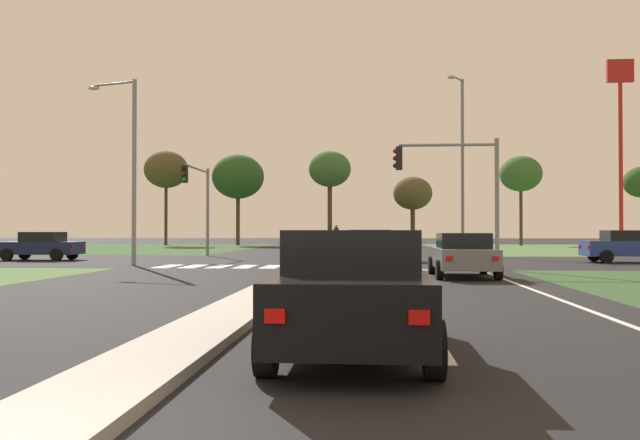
% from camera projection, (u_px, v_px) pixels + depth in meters
% --- Properties ---
extents(ground_plane, '(200.00, 200.00, 0.00)m').
position_uv_depth(ground_plane, '(322.00, 261.00, 33.79)').
color(ground_plane, black).
extents(grass_verge_far_left, '(35.00, 35.00, 0.01)m').
position_uv_depth(grass_verge_far_left, '(63.00, 248.00, 60.21)').
color(grass_verge_far_left, '#2D4C28').
rests_on(grass_verge_far_left, ground).
extents(median_island_near, '(1.20, 22.00, 0.14)m').
position_uv_depth(median_island_near, '(258.00, 298.00, 14.85)').
color(median_island_near, '#ADA89E').
rests_on(median_island_near, ground).
extents(median_island_far, '(1.20, 36.00, 0.14)m').
position_uv_depth(median_island_far, '(343.00, 247.00, 58.71)').
color(median_island_far, gray).
rests_on(median_island_far, ground).
extents(lane_dash_near, '(0.14, 2.00, 0.01)m').
position_uv_depth(lane_dash_near, '(443.00, 350.00, 8.75)').
color(lane_dash_near, silver).
rests_on(lane_dash_near, ground).
extents(lane_dash_second, '(0.14, 2.00, 0.01)m').
position_uv_depth(lane_dash_second, '(414.00, 301.00, 14.73)').
color(lane_dash_second, silver).
rests_on(lane_dash_second, ground).
extents(lane_dash_third, '(0.14, 2.00, 0.01)m').
position_uv_depth(lane_dash_third, '(402.00, 281.00, 20.71)').
color(lane_dash_third, silver).
rests_on(lane_dash_third, ground).
extents(lane_dash_fourth, '(0.14, 2.00, 0.01)m').
position_uv_depth(lane_dash_fourth, '(395.00, 270.00, 26.69)').
color(lane_dash_fourth, silver).
rests_on(lane_dash_fourth, ground).
extents(lane_dash_fifth, '(0.14, 2.00, 0.01)m').
position_uv_depth(lane_dash_fifth, '(391.00, 262.00, 32.67)').
color(lane_dash_fifth, silver).
rests_on(lane_dash_fifth, ground).
extents(edge_line_right, '(0.14, 24.00, 0.01)m').
position_uv_depth(edge_line_right, '(557.00, 299.00, 15.31)').
color(edge_line_right, silver).
rests_on(edge_line_right, ground).
extents(stop_bar_near, '(6.40, 0.50, 0.01)m').
position_uv_depth(stop_bar_near, '(403.00, 270.00, 26.51)').
color(stop_bar_near, silver).
rests_on(stop_bar_near, ground).
extents(crosswalk_bar_near, '(0.70, 2.80, 0.01)m').
position_uv_depth(crosswalk_bar_near, '(168.00, 266.00, 29.11)').
color(crosswalk_bar_near, silver).
rests_on(crosswalk_bar_near, ground).
extents(crosswalk_bar_second, '(0.70, 2.80, 0.01)m').
position_uv_depth(crosswalk_bar_second, '(194.00, 266.00, 29.02)').
color(crosswalk_bar_second, silver).
rests_on(crosswalk_bar_second, ground).
extents(crosswalk_bar_third, '(0.70, 2.80, 0.01)m').
position_uv_depth(crosswalk_bar_third, '(219.00, 267.00, 28.93)').
color(crosswalk_bar_third, silver).
rests_on(crosswalk_bar_third, ground).
extents(crosswalk_bar_fourth, '(0.70, 2.80, 0.01)m').
position_uv_depth(crosswalk_bar_fourth, '(245.00, 267.00, 28.84)').
color(crosswalk_bar_fourth, silver).
rests_on(crosswalk_bar_fourth, ground).
extents(crosswalk_bar_fifth, '(0.70, 2.80, 0.01)m').
position_uv_depth(crosswalk_bar_fifth, '(271.00, 267.00, 28.75)').
color(crosswalk_bar_fifth, silver).
rests_on(crosswalk_bar_fifth, ground).
extents(crosswalk_bar_sixth, '(0.70, 2.80, 0.01)m').
position_uv_depth(crosswalk_bar_sixth, '(298.00, 267.00, 28.66)').
color(crosswalk_bar_sixth, silver).
rests_on(crosswalk_bar_sixth, ground).
extents(car_grey_near, '(2.07, 4.42, 1.50)m').
position_uv_depth(car_grey_near, '(463.00, 254.00, 22.56)').
color(car_grey_near, slate).
rests_on(car_grey_near, ground).
extents(car_beige_second, '(1.97, 4.52, 1.61)m').
position_uv_depth(car_beige_second, '(322.00, 238.00, 65.83)').
color(car_beige_second, '#BCAD8E').
rests_on(car_beige_second, ground).
extents(car_blue_third, '(4.37, 2.01, 1.59)m').
position_uv_depth(car_blue_third, '(628.00, 246.00, 32.68)').
color(car_blue_third, navy).
rests_on(car_blue_third, ground).
extents(car_white_fourth, '(1.99, 4.27, 1.51)m').
position_uv_depth(car_white_fourth, '(318.00, 239.00, 59.04)').
color(car_white_fourth, silver).
rests_on(car_white_fourth, ground).
extents(car_teal_fifth, '(4.59, 2.04, 1.62)m').
position_uv_depth(car_teal_fifth, '(372.00, 245.00, 33.47)').
color(car_teal_fifth, '#19565B').
rests_on(car_teal_fifth, ground).
extents(car_navy_sixth, '(4.25, 2.01, 1.50)m').
position_uv_depth(car_navy_sixth, '(41.00, 246.00, 35.21)').
color(car_navy_sixth, '#161E47').
rests_on(car_navy_sixth, ground).
extents(car_black_seventh, '(2.02, 4.63, 1.59)m').
position_uv_depth(car_black_seventh, '(353.00, 291.00, 8.54)').
color(car_black_seventh, black).
rests_on(car_black_seventh, ground).
extents(car_silver_eighth, '(2.08, 4.18, 1.53)m').
position_uv_depth(car_silver_eighth, '(302.00, 242.00, 46.49)').
color(car_silver_eighth, '#B7B7BC').
rests_on(car_silver_eighth, ground).
extents(traffic_signal_far_left, '(0.32, 5.41, 5.43)m').
position_uv_depth(traffic_signal_far_left, '(199.00, 193.00, 39.01)').
color(traffic_signal_far_left, gray).
rests_on(traffic_signal_far_left, ground).
extents(traffic_signal_near_right, '(4.27, 0.32, 5.31)m').
position_uv_depth(traffic_signal_near_right, '(458.00, 180.00, 26.80)').
color(traffic_signal_near_right, gray).
rests_on(traffic_signal_near_right, ground).
extents(street_lamp_second, '(2.60, 0.96, 8.45)m').
position_uv_depth(street_lamp_second, '(130.00, 160.00, 30.06)').
color(street_lamp_second, gray).
rests_on(street_lamp_second, ground).
extents(street_lamp_third, '(1.21, 1.71, 10.99)m').
position_uv_depth(street_lamp_third, '(462.00, 159.00, 40.89)').
color(street_lamp_third, gray).
rests_on(street_lamp_third, ground).
extents(pedestrian_at_median, '(0.34, 0.34, 1.87)m').
position_uv_depth(pedestrian_at_median, '(336.00, 235.00, 46.06)').
color(pedestrian_at_median, maroon).
rests_on(pedestrian_at_median, median_island_far).
extents(fastfood_pole_sign, '(1.80, 0.40, 13.54)m').
position_uv_depth(fastfood_pole_sign, '(620.00, 114.00, 46.14)').
color(fastfood_pole_sign, red).
rests_on(fastfood_pole_sign, ground).
extents(treeline_near, '(4.65, 4.65, 10.07)m').
position_uv_depth(treeline_near, '(166.00, 170.00, 70.46)').
color(treeline_near, '#423323').
rests_on(treeline_near, ground).
extents(treeline_second, '(5.60, 5.60, 9.76)m').
position_uv_depth(treeline_second, '(238.00, 177.00, 71.21)').
color(treeline_second, '#423323').
rests_on(treeline_second, ground).
extents(treeline_third, '(4.20, 4.20, 9.49)m').
position_uv_depth(treeline_third, '(330.00, 170.00, 65.74)').
color(treeline_third, '#423323').
rests_on(treeline_third, ground).
extents(treeline_fourth, '(4.03, 4.03, 7.15)m').
position_uv_depth(treeline_fourth, '(413.00, 194.00, 68.43)').
color(treeline_fourth, '#423323').
rests_on(treeline_fourth, ground).
extents(treeline_fifth, '(4.37, 4.37, 9.37)m').
position_uv_depth(treeline_fifth, '(521.00, 174.00, 68.97)').
color(treeline_fifth, '#423323').
rests_on(treeline_fifth, ground).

